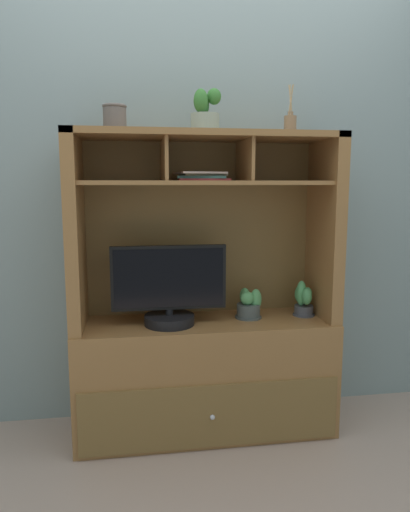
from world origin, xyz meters
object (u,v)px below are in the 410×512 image
(potted_fern, at_px, (303,300))
(magazine_stack_left, at_px, (202,177))
(media_console, at_px, (205,340))
(potted_orchid, at_px, (249,306))
(tv_monitor, at_px, (169,292))
(diffuser_bottle, at_px, (290,124))
(potted_succulent, at_px, (205,115))
(ceramic_vase, at_px, (115,118))

(potted_fern, bearing_deg, magazine_stack_left, 179.09)
(media_console, xyz_separation_m, potted_orchid, (0.23, 0.01, 0.17))
(tv_monitor, relative_size, potted_fern, 2.99)
(magazine_stack_left, bearing_deg, tv_monitor, -160.04)
(magazine_stack_left, bearing_deg, potted_fern, -0.91)
(potted_fern, height_order, diffuser_bottle, diffuser_bottle)
(magazine_stack_left, distance_m, potted_succulent, 0.29)
(magazine_stack_left, relative_size, potted_succulent, 1.32)
(tv_monitor, xyz_separation_m, potted_succulent, (0.18, 0.03, 0.85))
(ceramic_vase, bearing_deg, magazine_stack_left, 2.73)
(potted_orchid, bearing_deg, tv_monitor, -171.73)
(magazine_stack_left, relative_size, ceramic_vase, 2.25)
(media_console, relative_size, diffuser_bottle, 6.48)
(potted_orchid, height_order, diffuser_bottle, diffuser_bottle)
(magazine_stack_left, xyz_separation_m, diffuser_bottle, (0.44, -0.02, 0.26))
(tv_monitor, height_order, diffuser_bottle, diffuser_bottle)
(diffuser_bottle, bearing_deg, tv_monitor, -176.31)
(diffuser_bottle, relative_size, ceramic_vase, 1.95)
(potted_orchid, bearing_deg, magazine_stack_left, 179.58)
(potted_fern, xyz_separation_m, ceramic_vase, (-0.95, -0.01, 0.91))
(tv_monitor, height_order, potted_succulent, potted_succulent)
(tv_monitor, bearing_deg, diffuser_bottle, 3.69)
(media_console, bearing_deg, potted_orchid, 3.03)
(media_console, distance_m, potted_succulent, 1.12)
(media_console, xyz_separation_m, ceramic_vase, (-0.42, -0.01, 1.10))
(potted_fern, bearing_deg, potted_succulent, -177.85)
(magazine_stack_left, distance_m, diffuser_bottle, 0.51)
(media_console, xyz_separation_m, magazine_stack_left, (-0.01, 0.01, 0.83))
(tv_monitor, xyz_separation_m, potted_orchid, (0.42, 0.06, -0.10))
(potted_orchid, relative_size, magazine_stack_left, 0.57)
(potted_fern, bearing_deg, ceramic_vase, -179.33)
(tv_monitor, relative_size, potted_orchid, 3.67)
(media_console, distance_m, potted_fern, 0.56)
(media_console, height_order, magazine_stack_left, media_console)
(potted_orchid, xyz_separation_m, magazine_stack_left, (-0.25, 0.00, 0.66))
(media_console, height_order, potted_orchid, media_console)
(media_console, height_order, potted_fern, media_console)
(potted_fern, bearing_deg, diffuser_bottle, -171.91)
(potted_orchid, bearing_deg, potted_succulent, -173.51)
(ceramic_vase, bearing_deg, media_console, 0.74)
(media_console, xyz_separation_m, diffuser_bottle, (0.42, -0.01, 1.09))
(diffuser_bottle, relative_size, potted_succulent, 1.14)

